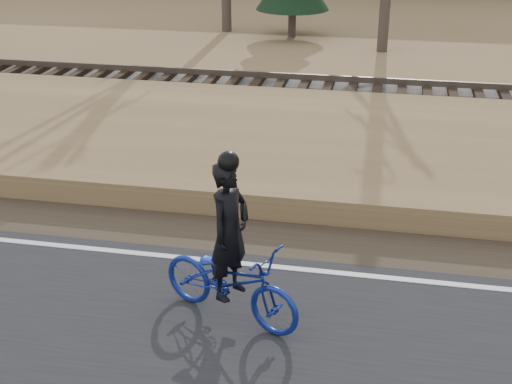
# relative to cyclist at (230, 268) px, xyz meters

# --- Properties ---
(ground) EXTENTS (120.00, 120.00, 0.00)m
(ground) POSITION_rel_cyclist_xyz_m (2.05, 1.17, -0.78)
(ground) COLOR #97754D
(ground) RESTS_ON ground
(edge_line) EXTENTS (120.00, 0.12, 0.01)m
(edge_line) POSITION_rel_cyclist_xyz_m (2.05, 1.37, -0.71)
(edge_line) COLOR silver
(edge_line) RESTS_ON road
(shoulder) EXTENTS (120.00, 1.60, 0.04)m
(shoulder) POSITION_rel_cyclist_xyz_m (2.05, 2.37, -0.76)
(shoulder) COLOR #473A2B
(shoulder) RESTS_ON ground
(embankment) EXTENTS (120.00, 5.00, 0.44)m
(embankment) POSITION_rel_cyclist_xyz_m (2.05, 5.37, -0.56)
(embankment) COLOR #97754D
(embankment) RESTS_ON ground
(ballast) EXTENTS (120.00, 3.00, 0.45)m
(ballast) POSITION_rel_cyclist_xyz_m (2.05, 9.17, -0.55)
(ballast) COLOR slate
(ballast) RESTS_ON ground
(railroad) EXTENTS (120.00, 2.40, 0.29)m
(railroad) POSITION_rel_cyclist_xyz_m (2.05, 9.17, -0.25)
(railroad) COLOR black
(railroad) RESTS_ON ballast
(cyclist) EXTENTS (2.14, 1.43, 2.29)m
(cyclist) POSITION_rel_cyclist_xyz_m (0.00, 0.00, 0.00)
(cyclist) COLOR navy
(cyclist) RESTS_ON road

